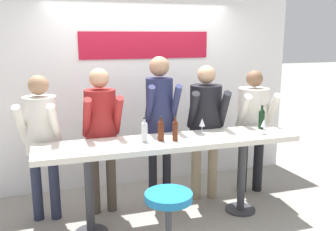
{
  "coord_description": "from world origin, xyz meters",
  "views": [
    {
      "loc": [
        -1.22,
        -3.72,
        2.09
      ],
      "look_at": [
        0.0,
        0.09,
        1.22
      ],
      "focal_mm": 40.0,
      "sensor_mm": 36.0,
      "label": 1
    }
  ],
  "objects_px": {
    "person_far_left": "(41,133)",
    "wine_bottle_0": "(161,130)",
    "tasting_table": "(170,151)",
    "person_center_left": "(160,113)",
    "bar_stool": "(169,217)",
    "person_left": "(101,125)",
    "wine_bottle_3": "(175,130)",
    "wine_glass_0": "(264,124)",
    "person_center": "(206,119)",
    "wine_bottle_2": "(145,131)",
    "wine_bottle_1": "(262,118)",
    "person_center_right": "(253,119)",
    "wine_glass_1": "(202,123)"
  },
  "relations": [
    {
      "from": "person_left",
      "to": "person_center_left",
      "type": "distance_m",
      "value": 0.73
    },
    {
      "from": "wine_bottle_3",
      "to": "tasting_table",
      "type": "bearing_deg",
      "value": 120.99
    },
    {
      "from": "tasting_table",
      "to": "bar_stool",
      "type": "relative_size",
      "value": 4.11
    },
    {
      "from": "tasting_table",
      "to": "wine_bottle_1",
      "type": "bearing_deg",
      "value": 5.74
    },
    {
      "from": "person_far_left",
      "to": "wine_bottle_2",
      "type": "bearing_deg",
      "value": -14.85
    },
    {
      "from": "wine_bottle_1",
      "to": "wine_glass_0",
      "type": "height_order",
      "value": "wine_bottle_1"
    },
    {
      "from": "tasting_table",
      "to": "person_center_left",
      "type": "distance_m",
      "value": 0.62
    },
    {
      "from": "tasting_table",
      "to": "wine_glass_1",
      "type": "xyz_separation_m",
      "value": [
        0.43,
        0.14,
        0.26
      ]
    },
    {
      "from": "bar_stool",
      "to": "person_left",
      "type": "relative_size",
      "value": 0.41
    },
    {
      "from": "person_left",
      "to": "wine_bottle_3",
      "type": "xyz_separation_m",
      "value": [
        0.72,
        -0.53,
        0.02
      ]
    },
    {
      "from": "tasting_table",
      "to": "person_center",
      "type": "height_order",
      "value": "person_center"
    },
    {
      "from": "person_far_left",
      "to": "person_center",
      "type": "xyz_separation_m",
      "value": [
        1.95,
        -0.02,
        0.03
      ]
    },
    {
      "from": "person_center",
      "to": "wine_glass_1",
      "type": "distance_m",
      "value": 0.38
    },
    {
      "from": "wine_bottle_0",
      "to": "person_center_left",
      "type": "bearing_deg",
      "value": 74.7
    },
    {
      "from": "wine_bottle_0",
      "to": "wine_glass_0",
      "type": "height_order",
      "value": "wine_bottle_0"
    },
    {
      "from": "bar_stool",
      "to": "person_far_left",
      "type": "distance_m",
      "value": 1.73
    },
    {
      "from": "wine_bottle_0",
      "to": "wine_bottle_1",
      "type": "height_order",
      "value": "wine_bottle_1"
    },
    {
      "from": "person_left",
      "to": "person_center_right",
      "type": "relative_size",
      "value": 1.05
    },
    {
      "from": "tasting_table",
      "to": "wine_bottle_3",
      "type": "relative_size",
      "value": 10.6
    },
    {
      "from": "tasting_table",
      "to": "person_center_right",
      "type": "distance_m",
      "value": 1.39
    },
    {
      "from": "person_center_right",
      "to": "person_center_left",
      "type": "bearing_deg",
      "value": -173.37
    },
    {
      "from": "wine_bottle_0",
      "to": "wine_glass_1",
      "type": "bearing_deg",
      "value": 15.23
    },
    {
      "from": "person_left",
      "to": "wine_bottle_0",
      "type": "relative_size",
      "value": 6.49
    },
    {
      "from": "tasting_table",
      "to": "bar_stool",
      "type": "xyz_separation_m",
      "value": [
        -0.27,
        -0.76,
        -0.37
      ]
    },
    {
      "from": "person_center_right",
      "to": "wine_bottle_3",
      "type": "height_order",
      "value": "person_center_right"
    },
    {
      "from": "person_left",
      "to": "wine_bottle_1",
      "type": "relative_size",
      "value": 5.97
    },
    {
      "from": "person_far_left",
      "to": "person_center_right",
      "type": "relative_size",
      "value": 1.01
    },
    {
      "from": "tasting_table",
      "to": "wine_glass_0",
      "type": "height_order",
      "value": "wine_glass_0"
    },
    {
      "from": "person_far_left",
      "to": "wine_bottle_3",
      "type": "relative_size",
      "value": 6.13
    },
    {
      "from": "wine_bottle_0",
      "to": "wine_bottle_3",
      "type": "relative_size",
      "value": 0.98
    },
    {
      "from": "person_far_left",
      "to": "wine_bottle_0",
      "type": "height_order",
      "value": "person_far_left"
    },
    {
      "from": "person_far_left",
      "to": "person_center",
      "type": "distance_m",
      "value": 1.95
    },
    {
      "from": "tasting_table",
      "to": "person_center_left",
      "type": "height_order",
      "value": "person_center_left"
    },
    {
      "from": "person_center_right",
      "to": "wine_glass_0",
      "type": "bearing_deg",
      "value": -100.27
    },
    {
      "from": "person_left",
      "to": "wine_glass_0",
      "type": "height_order",
      "value": "person_left"
    },
    {
      "from": "person_left",
      "to": "wine_bottle_3",
      "type": "height_order",
      "value": "person_left"
    },
    {
      "from": "person_left",
      "to": "wine_bottle_3",
      "type": "distance_m",
      "value": 0.89
    },
    {
      "from": "wine_bottle_0",
      "to": "wine_bottle_3",
      "type": "xyz_separation_m",
      "value": [
        0.15,
        -0.05,
        -0.0
      ]
    },
    {
      "from": "person_far_left",
      "to": "person_center_left",
      "type": "height_order",
      "value": "person_center_left"
    },
    {
      "from": "person_center",
      "to": "wine_bottle_2",
      "type": "xyz_separation_m",
      "value": [
        -0.91,
        -0.47,
        0.03
      ]
    },
    {
      "from": "wine_bottle_0",
      "to": "wine_bottle_3",
      "type": "bearing_deg",
      "value": -18.88
    },
    {
      "from": "bar_stool",
      "to": "tasting_table",
      "type": "bearing_deg",
      "value": 70.62
    },
    {
      "from": "person_left",
      "to": "wine_glass_0",
      "type": "distance_m",
      "value": 1.86
    },
    {
      "from": "person_center_right",
      "to": "wine_bottle_1",
      "type": "relative_size",
      "value": 5.68
    },
    {
      "from": "wine_glass_0",
      "to": "person_center_left",
      "type": "bearing_deg",
      "value": 148.57
    },
    {
      "from": "person_center",
      "to": "wine_glass_0",
      "type": "distance_m",
      "value": 0.75
    },
    {
      "from": "person_far_left",
      "to": "person_left",
      "type": "xyz_separation_m",
      "value": [
        0.65,
        -0.02,
        0.04
      ]
    },
    {
      "from": "person_far_left",
      "to": "person_center_right",
      "type": "height_order",
      "value": "person_far_left"
    },
    {
      "from": "wine_bottle_1",
      "to": "wine_bottle_3",
      "type": "relative_size",
      "value": 1.06
    },
    {
      "from": "person_far_left",
      "to": "person_left",
      "type": "relative_size",
      "value": 0.97
    }
  ]
}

